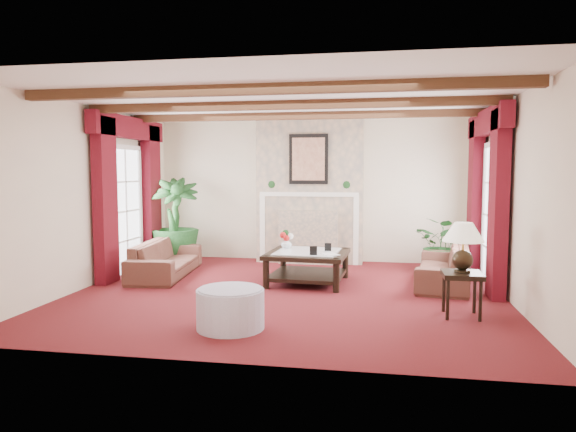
% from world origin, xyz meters
% --- Properties ---
extents(floor, '(6.00, 6.00, 0.00)m').
position_xyz_m(floor, '(0.00, 0.00, 0.00)').
color(floor, '#480C15').
rests_on(floor, ground).
extents(ceiling, '(6.00, 6.00, 0.00)m').
position_xyz_m(ceiling, '(0.00, 0.00, 2.70)').
color(ceiling, white).
rests_on(ceiling, floor).
extents(back_wall, '(6.00, 0.02, 2.70)m').
position_xyz_m(back_wall, '(0.00, 2.75, 1.35)').
color(back_wall, beige).
rests_on(back_wall, ground).
extents(left_wall, '(0.02, 5.50, 2.70)m').
position_xyz_m(left_wall, '(-3.00, 0.00, 1.35)').
color(left_wall, beige).
rests_on(left_wall, ground).
extents(right_wall, '(0.02, 5.50, 2.70)m').
position_xyz_m(right_wall, '(3.00, 0.00, 1.35)').
color(right_wall, beige).
rests_on(right_wall, ground).
extents(ceiling_beams, '(6.00, 3.00, 0.12)m').
position_xyz_m(ceiling_beams, '(0.00, 0.00, 2.64)').
color(ceiling_beams, '#3D2113').
rests_on(ceiling_beams, ceiling).
extents(fireplace, '(2.00, 0.52, 2.70)m').
position_xyz_m(fireplace, '(0.00, 2.55, 2.70)').
color(fireplace, tan).
rests_on(fireplace, ground).
extents(french_door_left, '(0.10, 1.10, 2.16)m').
position_xyz_m(french_door_left, '(-2.97, 1.00, 2.13)').
color(french_door_left, white).
rests_on(french_door_left, ground).
extents(french_door_right, '(0.10, 1.10, 2.16)m').
position_xyz_m(french_door_right, '(2.97, 1.00, 2.13)').
color(french_door_right, white).
rests_on(french_door_right, ground).
extents(curtains_left, '(0.20, 2.40, 2.55)m').
position_xyz_m(curtains_left, '(-2.86, 1.00, 2.55)').
color(curtains_left, '#44090F').
rests_on(curtains_left, ground).
extents(curtains_right, '(0.20, 2.40, 2.55)m').
position_xyz_m(curtains_right, '(2.86, 1.00, 2.55)').
color(curtains_right, '#44090F').
rests_on(curtains_right, ground).
extents(sofa_left, '(2.04, 0.95, 0.75)m').
position_xyz_m(sofa_left, '(-2.19, 0.86, 0.38)').
color(sofa_left, '#3B101B').
rests_on(sofa_left, ground).
extents(sofa_right, '(2.06, 1.09, 0.74)m').
position_xyz_m(sofa_right, '(2.27, 0.95, 0.37)').
color(sofa_right, '#3B101B').
rests_on(sofa_right, ground).
extents(potted_palm, '(2.02, 2.23, 0.90)m').
position_xyz_m(potted_palm, '(-2.46, 1.90, 0.45)').
color(potted_palm, black).
rests_on(potted_palm, ground).
extents(small_plant, '(1.78, 1.78, 0.73)m').
position_xyz_m(small_plant, '(2.37, 1.97, 0.37)').
color(small_plant, black).
rests_on(small_plant, ground).
extents(coffee_table, '(1.27, 1.27, 0.49)m').
position_xyz_m(coffee_table, '(0.21, 0.68, 0.24)').
color(coffee_table, black).
rests_on(coffee_table, ground).
extents(side_table, '(0.56, 0.56, 0.53)m').
position_xyz_m(side_table, '(2.26, -0.83, 0.27)').
color(side_table, black).
rests_on(side_table, ground).
extents(ottoman, '(0.75, 0.75, 0.44)m').
position_xyz_m(ottoman, '(-0.32, -1.75, 0.22)').
color(ottoman, '#A29FB4').
rests_on(ottoman, ground).
extents(table_lamp, '(0.48, 0.48, 0.61)m').
position_xyz_m(table_lamp, '(2.26, -0.83, 0.84)').
color(table_lamp, black).
rests_on(table_lamp, side_table).
extents(flower_vase, '(0.28, 0.29, 0.17)m').
position_xyz_m(flower_vase, '(-0.17, 0.94, 0.57)').
color(flower_vase, silver).
rests_on(flower_vase, coffee_table).
extents(book, '(0.22, 0.20, 0.28)m').
position_xyz_m(book, '(0.49, 0.36, 0.63)').
color(book, black).
rests_on(book, coffee_table).
extents(photo_frame_a, '(0.11, 0.05, 0.14)m').
position_xyz_m(photo_frame_a, '(0.34, 0.33, 0.56)').
color(photo_frame_a, black).
rests_on(photo_frame_a, coffee_table).
extents(photo_frame_b, '(0.10, 0.02, 0.13)m').
position_xyz_m(photo_frame_b, '(0.51, 0.76, 0.55)').
color(photo_frame_b, black).
rests_on(photo_frame_b, coffee_table).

